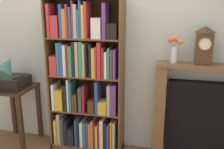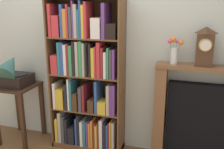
# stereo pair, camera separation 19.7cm
# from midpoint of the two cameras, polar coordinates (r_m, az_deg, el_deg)

# --- Properties ---
(wall_back) EXTENTS (4.93, 0.08, 2.60)m
(wall_back) POSITION_cam_midpoint_polar(r_m,az_deg,el_deg) (3.05, 1.33, 7.34)
(wall_back) COLOR beige
(wall_back) RESTS_ON ground
(bookshelf) EXTENTS (0.86, 0.30, 1.79)m
(bookshelf) POSITION_cam_midpoint_polar(r_m,az_deg,el_deg) (3.04, -3.98, -1.63)
(bookshelf) COLOR brown
(bookshelf) RESTS_ON ground
(side_table_left) EXTENTS (0.44, 0.49, 0.74)m
(side_table_left) POSITION_cam_midpoint_polar(r_m,az_deg,el_deg) (3.47, -18.14, -5.59)
(side_table_left) COLOR #382316
(side_table_left) RESTS_ON ground
(gramophone) EXTENTS (0.31, 0.45, 0.46)m
(gramophone) POSITION_cam_midpoint_polar(r_m,az_deg,el_deg) (3.30, -19.27, 0.48)
(gramophone) COLOR black
(gramophone) RESTS_ON side_table_left
(fireplace_mantel) EXTENTS (1.07, 0.21, 1.11)m
(fireplace_mantel) POSITION_cam_midpoint_polar(r_m,az_deg,el_deg) (3.04, 21.36, -8.67)
(fireplace_mantel) COLOR brown
(fireplace_mantel) RESTS_ON ground
(mantel_clock) EXTENTS (0.17, 0.15, 0.39)m
(mantel_clock) POSITION_cam_midpoint_polar(r_m,az_deg,el_deg) (2.80, 21.56, 5.70)
(mantel_clock) COLOR #472D1C
(mantel_clock) RESTS_ON fireplace_mantel
(flower_vase) EXTENTS (0.16, 0.09, 0.29)m
(flower_vase) POSITION_cam_midpoint_polar(r_m,az_deg,el_deg) (2.80, 15.45, 5.01)
(flower_vase) COLOR silver
(flower_vase) RESTS_ON fireplace_mantel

